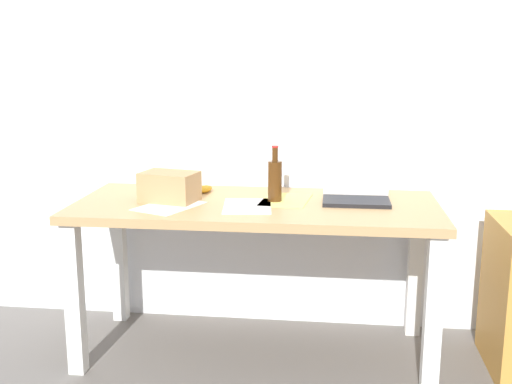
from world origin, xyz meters
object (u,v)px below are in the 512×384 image
beer_bottle (275,180)px  cardboard_box (169,187)px  desk (256,224)px  computer_mouse (204,189)px  laptop_right (356,191)px

beer_bottle → cardboard_box: bearing=-173.0°
desk → computer_mouse: 0.36m
computer_mouse → beer_bottle: bearing=0.2°
laptop_right → desk: bearing=-170.4°
beer_bottle → desk: bearing=-155.6°
desk → beer_bottle: (0.08, 0.04, 0.20)m
laptop_right → cardboard_box: 0.86m
laptop_right → beer_bottle: size_ratio=1.17×
computer_mouse → desk: bearing=-11.2°
desk → laptop_right: bearing=9.6°
desk → beer_bottle: bearing=24.4°
beer_bottle → computer_mouse: (-0.36, 0.15, -0.09)m
beer_bottle → cardboard_box: beer_bottle is taller
desk → beer_bottle: size_ratio=6.41×
beer_bottle → cardboard_box: 0.49m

